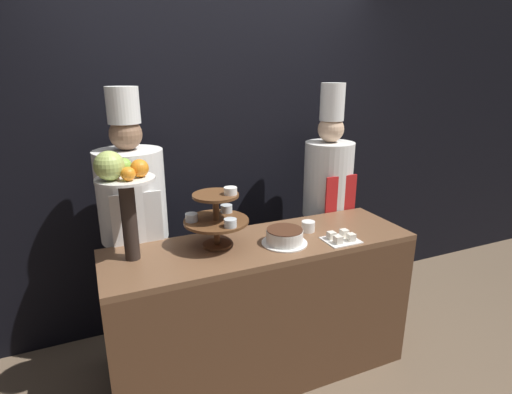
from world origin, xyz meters
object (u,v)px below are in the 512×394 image
cup_white (308,226)px  chef_center_left (327,197)px  tiered_stand (217,216)px  cake_square_tray (341,238)px  cake_round (285,237)px  fruit_pedestal (122,184)px  chef_left (134,222)px

cup_white → chef_center_left: bearing=45.6°
tiered_stand → cup_white: (0.59, -0.01, -0.15)m
chef_center_left → cup_white: bearing=-134.4°
cake_square_tray → cake_round: bearing=163.6°
fruit_pedestal → cup_white: (1.08, -0.04, -0.39)m
tiered_stand → fruit_pedestal: size_ratio=0.62×
tiered_stand → cup_white: bearing=-1.0°
cup_white → chef_center_left: 0.60m
cup_white → chef_left: chef_left is taller
chef_left → chef_center_left: (1.42, 0.00, -0.01)m
cake_square_tray → chef_left: bearing=150.2°
cup_white → cake_square_tray: size_ratio=0.41×
chef_left → chef_center_left: chef_center_left is taller
tiered_stand → cake_square_tray: tiered_stand is taller
cup_white → chef_left: 1.09m
tiered_stand → cup_white: 0.61m
tiered_stand → cake_square_tray: (0.70, -0.22, -0.17)m
cup_white → chef_left: bearing=156.9°
cake_square_tray → chef_left: (-1.11, 0.63, 0.05)m
fruit_pedestal → cup_white: size_ratio=7.14×
chef_center_left → cake_round: bearing=-140.1°
cup_white → cake_square_tray: cup_white is taller
cake_square_tray → fruit_pedestal: bearing=168.5°
cake_square_tray → tiered_stand: bearing=162.8°
cake_round → chef_left: bearing=145.4°
chef_center_left → chef_left: bearing=-180.0°
chef_center_left → tiered_stand: bearing=-157.6°
cake_round → cake_square_tray: cake_round is taller
cake_square_tray → chef_left: size_ratio=0.11×
chef_center_left → fruit_pedestal: bearing=-165.4°
cake_round → chef_center_left: 0.84m
cake_square_tray → chef_center_left: bearing=63.6°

